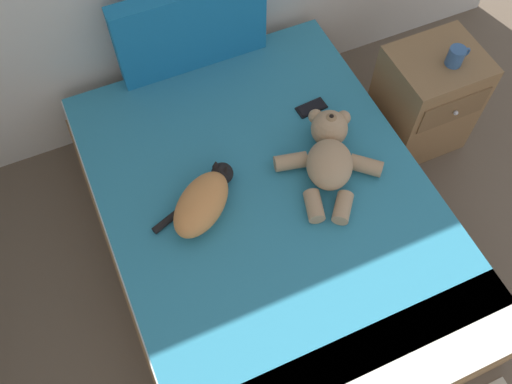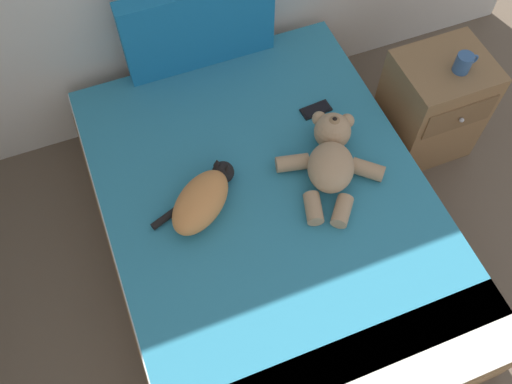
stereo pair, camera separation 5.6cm
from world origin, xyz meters
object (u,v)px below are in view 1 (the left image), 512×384
patterned_cushion (191,29)px  teddy_bear (329,155)px  bed (269,225)px  mug (456,56)px  nightstand (425,100)px  cat (203,201)px  cell_phone (311,108)px

patterned_cushion → teddy_bear: size_ratio=1.34×
bed → patterned_cushion: (-0.01, 0.91, 0.46)m
bed → mug: size_ratio=16.37×
patterned_cushion → nightstand: size_ratio=1.23×
cat → teddy_bear: (0.60, -0.01, 0.01)m
nightstand → patterned_cushion: bearing=150.2°
cat → teddy_bear: bearing=-0.9°
mug → patterned_cushion: bearing=149.0°
bed → patterned_cushion: bearing=90.5°
teddy_bear → patterned_cushion: bearing=111.2°
teddy_bear → mug: mug is taller
teddy_bear → nightstand: 0.80m
patterned_cushion → cat: bearing=-108.1°
teddy_bear → bed: bearing=-167.7°
cell_phone → nightstand: bearing=-7.6°
bed → cell_phone: (0.40, 0.39, 0.24)m
bed → mug: (1.08, 0.26, 0.43)m
patterned_cushion → cell_phone: (0.41, -0.52, -0.22)m
nightstand → mug: size_ratio=5.12×
cat → mug: mug is taller
bed → cat: 0.42m
bed → teddy_bear: teddy_bear is taller
bed → patterned_cushion: patterned_cushion is taller
cat → teddy_bear: teddy_bear is taller
patterned_cushion → teddy_bear: (0.33, -0.84, -0.15)m
patterned_cushion → mug: patterned_cushion is taller
cat → nightstand: (1.33, 0.23, -0.23)m
patterned_cushion → cat: patterned_cushion is taller
patterned_cushion → cat: size_ratio=1.78×
cat → mug: (1.36, 0.18, 0.13)m
patterned_cushion → nightstand: bearing=-29.8°
teddy_bear → mug: size_ratio=4.70×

